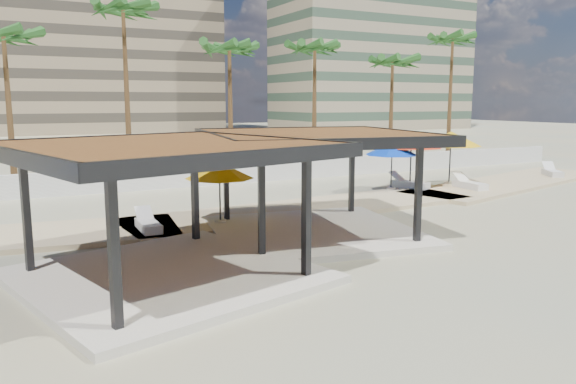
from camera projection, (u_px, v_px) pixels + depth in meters
name	position (u px, v px, depth m)	size (l,w,h in m)	color
ground	(368.00, 256.00, 17.04)	(200.00, 200.00, 0.00)	tan
promenade	(302.00, 207.00, 24.65)	(44.45, 7.97, 0.24)	#C6B284
boundary_wall	(197.00, 176.00, 30.92)	(56.00, 0.30, 1.20)	silver
building_mid	(87.00, 37.00, 84.74)	(38.00, 16.00, 30.40)	#847259
building_east	(372.00, 25.00, 94.01)	(32.00, 15.00, 36.40)	gray
pavilion_central	(314.00, 174.00, 19.41)	(8.27, 8.27, 3.62)	beige
pavilion_west	(164.00, 199.00, 14.41)	(8.72, 8.72, 3.64)	beige
umbrella_b	(219.00, 170.00, 20.60)	(3.37, 3.37, 2.27)	beige
umbrella_c	(411.00, 141.00, 28.93)	(4.04, 4.04, 2.87)	beige
umbrella_d	(392.00, 149.00, 28.42)	(2.95, 2.95, 2.43)	beige
umbrella_e	(451.00, 139.00, 30.18)	(3.50, 3.50, 2.87)	beige
lounger_a	(148.00, 225.00, 19.69)	(0.68, 1.90, 0.71)	silver
lounger_b	(469.00, 185.00, 29.12)	(0.80, 2.13, 0.79)	silver
lounger_c	(409.00, 184.00, 29.32)	(1.45, 2.21, 0.80)	silver
lounger_d	(552.00, 173.00, 34.08)	(1.68, 2.08, 0.78)	silver
palm_c	(4.00, 42.00, 27.51)	(3.00, 3.00, 8.67)	brown
palm_d	(123.00, 17.00, 30.70)	(3.00, 3.00, 10.45)	brown
palm_e	(229.00, 54.00, 33.30)	(3.00, 3.00, 8.57)	brown
palm_f	(315.00, 53.00, 36.19)	(3.00, 3.00, 8.87)	brown
palm_g	(393.00, 66.00, 38.71)	(3.00, 3.00, 8.17)	brown
palm_h	(453.00, 45.00, 41.71)	(3.00, 3.00, 10.03)	brown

